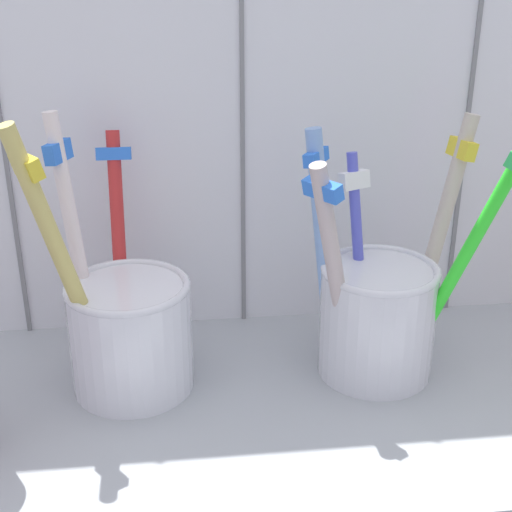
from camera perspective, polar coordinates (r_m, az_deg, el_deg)
counter_slab at (r=47.68cm, az=0.38°, el=-12.17°), size 64.00×22.00×2.00cm
tile_wall_back at (r=50.97cm, az=-1.23°, el=16.45°), size 64.00×2.20×45.00cm
toothbrush_cup_left at (r=47.10cm, az=-10.05°, el=-5.35°), size 9.69×11.01×18.34cm
toothbrush_cup_right at (r=48.40cm, az=9.44°, el=-4.02°), size 12.63×9.53×17.81cm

